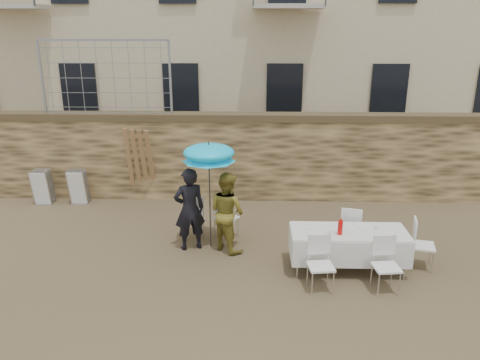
{
  "coord_description": "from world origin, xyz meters",
  "views": [
    {
      "loc": [
        0.66,
        -6.64,
        4.3
      ],
      "look_at": [
        0.4,
        2.2,
        1.4
      ],
      "focal_mm": 35.0,
      "sensor_mm": 36.0,
      "label": 1
    }
  ],
  "objects_px": {
    "man_suit": "(190,209)",
    "table_chair_front_left": "(321,265)",
    "umbrella": "(209,156)",
    "couple_chair_left": "(194,216)",
    "chair_stack_left": "(46,185)",
    "soda_bottle": "(340,228)",
    "table_chair_back": "(351,228)",
    "woman_dress": "(227,212)",
    "couple_chair_right": "(226,216)",
    "table_chair_side": "(423,244)",
    "banquet_table": "(349,233)",
    "table_chair_front_right": "(387,266)",
    "chair_stack_right": "(80,185)"
  },
  "relations": [
    {
      "from": "man_suit",
      "to": "table_chair_front_left",
      "type": "relative_size",
      "value": 1.77
    },
    {
      "from": "man_suit",
      "to": "umbrella",
      "type": "relative_size",
      "value": 0.83
    },
    {
      "from": "couple_chair_left",
      "to": "chair_stack_left",
      "type": "distance_m",
      "value": 4.53
    },
    {
      "from": "couple_chair_left",
      "to": "soda_bottle",
      "type": "relative_size",
      "value": 3.69
    },
    {
      "from": "table_chair_front_left",
      "to": "table_chair_back",
      "type": "relative_size",
      "value": 1.0
    },
    {
      "from": "woman_dress",
      "to": "couple_chair_right",
      "type": "bearing_deg",
      "value": -40.77
    },
    {
      "from": "table_chair_back",
      "to": "table_chair_side",
      "type": "distance_m",
      "value": 1.39
    },
    {
      "from": "chair_stack_left",
      "to": "couple_chair_left",
      "type": "bearing_deg",
      "value": -26.47
    },
    {
      "from": "couple_chair_right",
      "to": "table_chair_back",
      "type": "bearing_deg",
      "value": -154.69
    },
    {
      "from": "umbrella",
      "to": "table_chair_side",
      "type": "height_order",
      "value": "umbrella"
    },
    {
      "from": "table_chair_side",
      "to": "couple_chair_left",
      "type": "bearing_deg",
      "value": 87.49
    },
    {
      "from": "table_chair_front_left",
      "to": "banquet_table",
      "type": "bearing_deg",
      "value": 44.14
    },
    {
      "from": "couple_chair_right",
      "to": "table_chair_front_left",
      "type": "height_order",
      "value": "same"
    },
    {
      "from": "woman_dress",
      "to": "couple_chair_left",
      "type": "xyz_separation_m",
      "value": [
        -0.75,
        0.55,
        -0.33
      ]
    },
    {
      "from": "soda_bottle",
      "to": "couple_chair_right",
      "type": "bearing_deg",
      "value": 145.05
    },
    {
      "from": "couple_chair_left",
      "to": "couple_chair_right",
      "type": "distance_m",
      "value": 0.7
    },
    {
      "from": "woman_dress",
      "to": "couple_chair_left",
      "type": "bearing_deg",
      "value": 7.78
    },
    {
      "from": "table_chair_front_left",
      "to": "chair_stack_left",
      "type": "relative_size",
      "value": 1.04
    },
    {
      "from": "woman_dress",
      "to": "man_suit",
      "type": "bearing_deg",
      "value": 44.04
    },
    {
      "from": "couple_chair_right",
      "to": "soda_bottle",
      "type": "bearing_deg",
      "value": -177.75
    },
    {
      "from": "table_chair_front_left",
      "to": "soda_bottle",
      "type": "bearing_deg",
      "value": 49.11
    },
    {
      "from": "umbrella",
      "to": "couple_chair_left",
      "type": "bearing_deg",
      "value": 131.63
    },
    {
      "from": "umbrella",
      "to": "table_chair_front_left",
      "type": "relative_size",
      "value": 2.13
    },
    {
      "from": "man_suit",
      "to": "table_chair_back",
      "type": "bearing_deg",
      "value": 159.31
    },
    {
      "from": "banquet_table",
      "to": "table_chair_back",
      "type": "bearing_deg",
      "value": 75.96
    },
    {
      "from": "woman_dress",
      "to": "couple_chair_right",
      "type": "xyz_separation_m",
      "value": [
        -0.05,
        0.55,
        -0.33
      ]
    },
    {
      "from": "table_chair_side",
      "to": "table_chair_front_right",
      "type": "bearing_deg",
      "value": 146.41
    },
    {
      "from": "banquet_table",
      "to": "woman_dress",
      "type": "bearing_deg",
      "value": 161.02
    },
    {
      "from": "chair_stack_left",
      "to": "chair_stack_right",
      "type": "distance_m",
      "value": 0.9
    },
    {
      "from": "couple_chair_left",
      "to": "table_chair_front_right",
      "type": "height_order",
      "value": "same"
    },
    {
      "from": "chair_stack_left",
      "to": "soda_bottle",
      "type": "bearing_deg",
      "value": -26.98
    },
    {
      "from": "table_chair_side",
      "to": "chair_stack_right",
      "type": "height_order",
      "value": "table_chair_side"
    },
    {
      "from": "couple_chair_left",
      "to": "couple_chair_right",
      "type": "relative_size",
      "value": 1.0
    },
    {
      "from": "couple_chair_left",
      "to": "table_chair_front_right",
      "type": "relative_size",
      "value": 1.0
    },
    {
      "from": "banquet_table",
      "to": "table_chair_front_right",
      "type": "relative_size",
      "value": 2.19
    },
    {
      "from": "table_chair_front_left",
      "to": "woman_dress",
      "type": "bearing_deg",
      "value": 130.26
    },
    {
      "from": "couple_chair_right",
      "to": "table_chair_side",
      "type": "xyz_separation_m",
      "value": [
        3.72,
        -1.23,
        0.0
      ]
    },
    {
      "from": "banquet_table",
      "to": "soda_bottle",
      "type": "bearing_deg",
      "value": -143.13
    },
    {
      "from": "table_chair_front_right",
      "to": "table_chair_front_left",
      "type": "bearing_deg",
      "value": 173.12
    },
    {
      "from": "man_suit",
      "to": "woman_dress",
      "type": "height_order",
      "value": "man_suit"
    },
    {
      "from": "couple_chair_left",
      "to": "banquet_table",
      "type": "xyz_separation_m",
      "value": [
        3.02,
        -1.33,
        0.25
      ]
    },
    {
      "from": "couple_chair_right",
      "to": "table_chair_front_left",
      "type": "distance_m",
      "value": 2.7
    },
    {
      "from": "couple_chair_right",
      "to": "table_chair_back",
      "type": "relative_size",
      "value": 1.0
    },
    {
      "from": "woman_dress",
      "to": "banquet_table",
      "type": "xyz_separation_m",
      "value": [
        2.27,
        -0.78,
        -0.08
      ]
    },
    {
      "from": "banquet_table",
      "to": "table_chair_back",
      "type": "xyz_separation_m",
      "value": [
        0.2,
        0.8,
        -0.25
      ]
    },
    {
      "from": "umbrella",
      "to": "table_chair_back",
      "type": "distance_m",
      "value": 3.17
    },
    {
      "from": "couple_chair_left",
      "to": "table_chair_side",
      "type": "bearing_deg",
      "value": 149.47
    },
    {
      "from": "table_chair_side",
      "to": "chair_stack_left",
      "type": "distance_m",
      "value": 9.08
    },
    {
      "from": "chair_stack_left",
      "to": "table_chair_back",
      "type": "bearing_deg",
      "value": -19.32
    },
    {
      "from": "couple_chair_right",
      "to": "banquet_table",
      "type": "height_order",
      "value": "couple_chair_right"
    }
  ]
}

